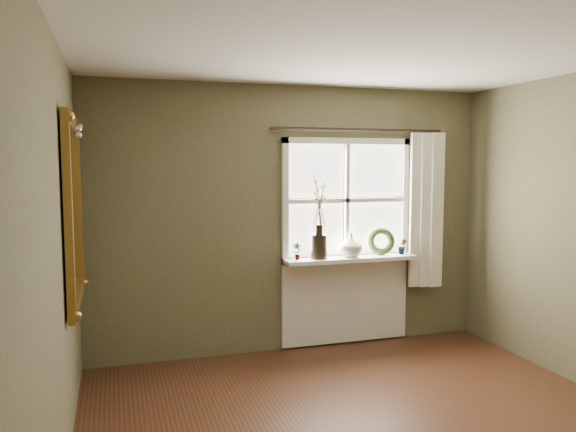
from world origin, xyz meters
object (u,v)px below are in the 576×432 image
(dark_jug, at_px, (319,246))
(cream_vase, at_px, (351,245))
(gilt_mirror, at_px, (73,210))
(wreath, at_px, (381,244))

(dark_jug, distance_m, cream_vase, 0.34)
(dark_jug, bearing_deg, cream_vase, 0.00)
(cream_vase, xyz_separation_m, gilt_mirror, (-2.52, -0.85, 0.48))
(wreath, relative_size, gilt_mirror, 0.21)
(cream_vase, relative_size, wreath, 0.85)
(dark_jug, distance_m, wreath, 0.69)
(cream_vase, height_order, wreath, wreath)
(gilt_mirror, bearing_deg, cream_vase, 18.60)
(cream_vase, bearing_deg, dark_jug, 180.00)
(cream_vase, distance_m, wreath, 0.35)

